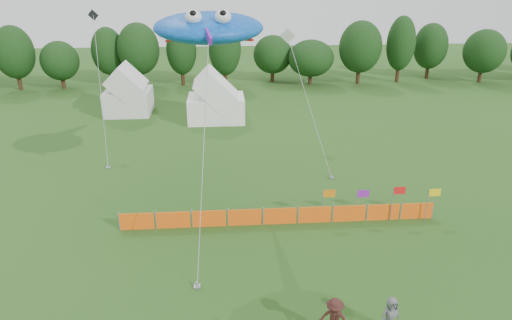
{
  "coord_description": "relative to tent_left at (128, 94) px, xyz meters",
  "views": [
    {
      "loc": [
        -1.5,
        -13.58,
        13.17
      ],
      "look_at": [
        0.0,
        6.0,
        5.2
      ],
      "focal_mm": 32.0,
      "sensor_mm": 36.0,
      "label": 1
    }
  ],
  "objects": [
    {
      "name": "tent_right",
      "position": [
        8.92,
        -3.13,
        -0.07
      ],
      "size": [
        5.48,
        4.38,
        3.87
      ],
      "color": "white",
      "rests_on": "ground"
    },
    {
      "name": "stingray_kite",
      "position": [
        9.01,
        -22.59,
        8.75
      ],
      "size": [
        6.24,
        13.5,
        11.78
      ],
      "color": "blue",
      "rests_on": "ground"
    },
    {
      "name": "flag_row",
      "position": [
        18.18,
        -23.69,
        -0.65
      ],
      "size": [
        6.73,
        0.47,
        2.13
      ],
      "color": "gray",
      "rests_on": "ground"
    },
    {
      "name": "treeline",
      "position": [
        12.61,
        12.28,
        2.16
      ],
      "size": [
        104.57,
        8.78,
        8.36
      ],
      "color": "#382314",
      "rests_on": "ground"
    },
    {
      "name": "small_kite_dark",
      "position": [
        -0.11,
        -9.55,
        4.24
      ],
      "size": [
        2.43,
        8.58,
        10.63
      ],
      "color": "black",
      "rests_on": "ground"
    },
    {
      "name": "tent_left",
      "position": [
        0.0,
        0.0,
        0.0
      ],
      "size": [
        4.53,
        4.53,
        4.0
      ],
      "color": "silver",
      "rests_on": "ground"
    },
    {
      "name": "small_kite_white",
      "position": [
        15.65,
        -9.94,
        4.22
      ],
      "size": [
        2.64,
        10.81,
        9.13
      ],
      "color": "silver",
      "rests_on": "ground"
    },
    {
      "name": "barrier_fence",
      "position": [
        12.59,
        -23.65,
        -1.52
      ],
      "size": [
        17.9,
        0.06,
        1.0
      ],
      "color": "#FD5B0E",
      "rests_on": "ground"
    },
    {
      "name": "spectator_e",
      "position": [
        15.84,
        -32.46,
        -1.2
      ],
      "size": [
        0.89,
        0.66,
        1.65
      ],
      "primitive_type": "imported",
      "rotation": [
        0.0,
        0.0,
        0.19
      ],
      "color": "#56565B",
      "rests_on": "ground"
    },
    {
      "name": "spectator_c",
      "position": [
        13.54,
        -32.65,
        -1.07
      ],
      "size": [
        1.4,
        1.16,
        1.89
      ],
      "primitive_type": "imported",
      "rotation": [
        0.0,
        0.0,
        -0.45
      ],
      "color": "#381A16",
      "rests_on": "ground"
    }
  ]
}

